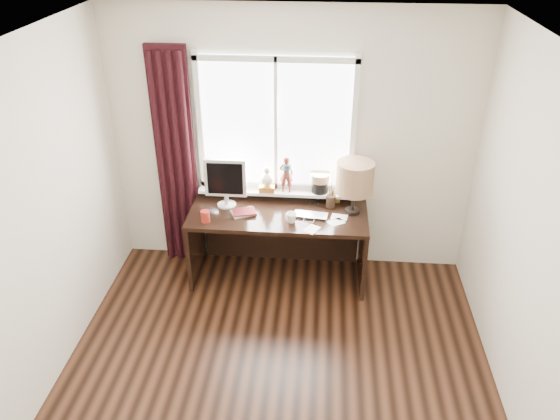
# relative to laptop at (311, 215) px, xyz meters

# --- Properties ---
(floor) EXTENTS (3.50, 4.00, 0.00)m
(floor) POSITION_rel_laptop_xyz_m (-0.21, -1.59, -0.76)
(floor) COLOR #452515
(floor) RESTS_ON ground
(ceiling) EXTENTS (3.50, 4.00, 0.00)m
(ceiling) POSITION_rel_laptop_xyz_m (-0.21, -1.59, 1.84)
(ceiling) COLOR white
(ceiling) RESTS_ON wall_back
(wall_back) EXTENTS (3.50, 0.00, 2.60)m
(wall_back) POSITION_rel_laptop_xyz_m (-0.21, 0.41, 0.54)
(wall_back) COLOR beige
(wall_back) RESTS_ON ground
(wall_left) EXTENTS (0.00, 4.00, 2.60)m
(wall_left) POSITION_rel_laptop_xyz_m (-1.96, -1.59, 0.54)
(wall_left) COLOR beige
(wall_left) RESTS_ON ground
(wall_right) EXTENTS (0.00, 4.00, 2.60)m
(wall_right) POSITION_rel_laptop_xyz_m (1.54, -1.59, 0.54)
(wall_right) COLOR beige
(wall_right) RESTS_ON ground
(laptop) EXTENTS (0.34, 0.24, 0.03)m
(laptop) POSITION_rel_laptop_xyz_m (0.00, 0.00, 0.00)
(laptop) COLOR silver
(laptop) RESTS_ON desk
(mug) EXTENTS (0.14, 0.14, 0.10)m
(mug) POSITION_rel_laptop_xyz_m (-0.18, -0.12, 0.04)
(mug) COLOR white
(mug) RESTS_ON desk
(red_cup) EXTENTS (0.08, 0.08, 0.11)m
(red_cup) POSITION_rel_laptop_xyz_m (-0.97, -0.18, 0.04)
(red_cup) COLOR maroon
(red_cup) RESTS_ON desk
(window) EXTENTS (1.52, 0.20, 1.40)m
(window) POSITION_rel_laptop_xyz_m (-0.36, 0.36, 0.54)
(window) COLOR white
(window) RESTS_ON ground
(curtain) EXTENTS (0.38, 0.09, 2.25)m
(curtain) POSITION_rel_laptop_xyz_m (-1.35, 0.32, 0.35)
(curtain) COLOR black
(curtain) RESTS_ON floor
(desk) EXTENTS (1.70, 0.70, 0.75)m
(desk) POSITION_rel_laptop_xyz_m (-0.31, 0.14, -0.26)
(desk) COLOR black
(desk) RESTS_ON floor
(monitor) EXTENTS (0.40, 0.18, 0.49)m
(monitor) POSITION_rel_laptop_xyz_m (-0.83, 0.14, 0.27)
(monitor) COLOR beige
(monitor) RESTS_ON desk
(notebook_stack) EXTENTS (0.27, 0.24, 0.03)m
(notebook_stack) POSITION_rel_laptop_xyz_m (-0.64, -0.00, 0.00)
(notebook_stack) COLOR beige
(notebook_stack) RESTS_ON desk
(brush_holder) EXTENTS (0.09, 0.09, 0.25)m
(brush_holder) POSITION_rel_laptop_xyz_m (0.18, 0.21, 0.05)
(brush_holder) COLOR black
(brush_holder) RESTS_ON desk
(icon_frame) EXTENTS (0.10, 0.03, 0.13)m
(icon_frame) POSITION_rel_laptop_xyz_m (0.22, 0.29, 0.05)
(icon_frame) COLOR gold
(icon_frame) RESTS_ON desk
(table_lamp) EXTENTS (0.35, 0.35, 0.52)m
(table_lamp) POSITION_rel_laptop_xyz_m (0.39, 0.11, 0.35)
(table_lamp) COLOR black
(table_lamp) RESTS_ON desk
(loose_papers) EXTENTS (0.42, 0.40, 0.00)m
(loose_papers) POSITION_rel_laptop_xyz_m (0.17, -0.10, -0.01)
(loose_papers) COLOR white
(loose_papers) RESTS_ON desk
(desk_cables) EXTENTS (0.31, 0.43, 0.01)m
(desk_cables) POSITION_rel_laptop_xyz_m (-0.05, 0.05, -0.01)
(desk_cables) COLOR black
(desk_cables) RESTS_ON desk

